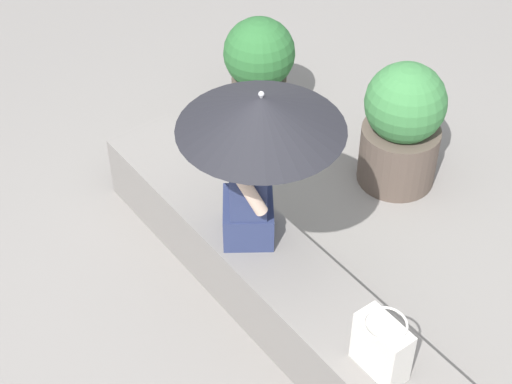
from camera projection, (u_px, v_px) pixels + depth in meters
name	position (u px, v px, depth m)	size (l,w,h in m)	color
ground_plane	(263.00, 297.00, 4.91)	(14.00, 14.00, 0.00)	gray
stone_bench	(263.00, 272.00, 4.77)	(2.73, 0.48, 0.43)	gray
person_seated	(248.00, 180.00, 4.46)	(0.50, 0.43, 0.90)	navy
parasol	(261.00, 113.00, 4.09)	(0.87, 0.87, 1.00)	#B7B7BC
handbag_black	(382.00, 346.00, 3.89)	(0.28, 0.21, 0.34)	silver
planter_near	(402.00, 126.00, 5.43)	(0.54, 0.54, 0.90)	brown
planter_far	(259.00, 67.00, 5.95)	(0.52, 0.52, 0.83)	brown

